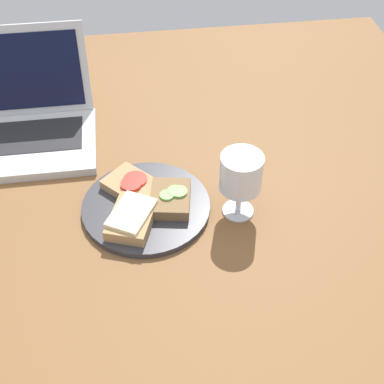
# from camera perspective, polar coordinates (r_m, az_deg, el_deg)

# --- Properties ---
(wooden_table) EXTENTS (1.40, 1.40, 0.03)m
(wooden_table) POSITION_cam_1_polar(r_m,az_deg,el_deg) (1.09, -2.45, -1.02)
(wooden_table) COLOR brown
(wooden_table) RESTS_ON ground
(plate) EXTENTS (0.25, 0.25, 0.01)m
(plate) POSITION_cam_1_polar(r_m,az_deg,el_deg) (1.06, -4.91, -1.58)
(plate) COLOR #333338
(plate) RESTS_ON wooden_table
(sandwich_with_tomato) EXTENTS (0.13, 0.13, 0.03)m
(sandwich_with_tomato) POSITION_cam_1_polar(r_m,az_deg,el_deg) (1.08, -6.41, 0.72)
(sandwich_with_tomato) COLOR #A88456
(sandwich_with_tomato) RESTS_ON plate
(sandwich_with_cheese) EXTENTS (0.11, 0.13, 0.03)m
(sandwich_with_cheese) POSITION_cam_1_polar(r_m,az_deg,el_deg) (1.01, -6.43, -2.70)
(sandwich_with_cheese) COLOR #A88456
(sandwich_with_cheese) RESTS_ON plate
(sandwich_with_cucumber) EXTENTS (0.09, 0.11, 0.03)m
(sandwich_with_cucumber) POSITION_cam_1_polar(r_m,az_deg,el_deg) (1.04, -2.05, -0.66)
(sandwich_with_cucumber) COLOR brown
(sandwich_with_cucumber) RESTS_ON plate
(wine_glass) EXTENTS (0.08, 0.08, 0.14)m
(wine_glass) POSITION_cam_1_polar(r_m,az_deg,el_deg) (0.99, 5.25, 1.84)
(wine_glass) COLOR white
(wine_glass) RESTS_ON wooden_table
(laptop) EXTENTS (0.33, 0.27, 0.22)m
(laptop) POSITION_cam_1_polar(r_m,az_deg,el_deg) (1.26, -17.91, 6.96)
(laptop) COLOR silver
(laptop) RESTS_ON wooden_table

